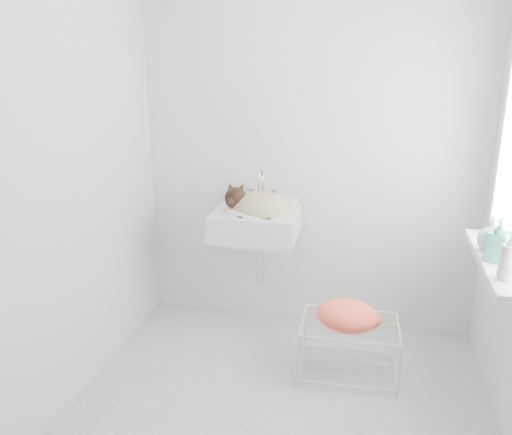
% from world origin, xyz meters
% --- Properties ---
extents(floor, '(2.20, 2.00, 0.02)m').
position_xyz_m(floor, '(0.00, 0.00, 0.00)').
color(floor, '#B1B6BB').
rests_on(floor, ground).
extents(back_wall, '(2.20, 0.02, 2.50)m').
position_xyz_m(back_wall, '(0.00, 1.00, 1.25)').
color(back_wall, silver).
rests_on(back_wall, ground).
extents(left_wall, '(0.02, 2.00, 2.50)m').
position_xyz_m(left_wall, '(-1.10, 0.00, 1.25)').
color(left_wall, silver).
rests_on(left_wall, ground).
extents(windowsill, '(0.16, 0.88, 0.04)m').
position_xyz_m(windowsill, '(1.01, 0.20, 0.83)').
color(windowsill, white).
rests_on(windowsill, right_wall).
extents(sink, '(0.53, 0.46, 0.21)m').
position_xyz_m(sink, '(-0.30, 0.74, 0.85)').
color(sink, white).
rests_on(sink, back_wall).
extents(faucet, '(0.19, 0.13, 0.19)m').
position_xyz_m(faucet, '(-0.30, 0.92, 0.99)').
color(faucet, silver).
rests_on(faucet, sink).
extents(cat, '(0.43, 0.37, 0.25)m').
position_xyz_m(cat, '(-0.28, 0.72, 0.89)').
color(cat, tan).
rests_on(cat, sink).
extents(wire_rack, '(0.55, 0.40, 0.33)m').
position_xyz_m(wire_rack, '(0.33, 0.38, 0.15)').
color(wire_rack, silver).
rests_on(wire_rack, floor).
extents(towel, '(0.40, 0.32, 0.14)m').
position_xyz_m(towel, '(0.31, 0.33, 0.36)').
color(towel, orange).
rests_on(towel, wire_rack).
extents(bottle_a, '(0.10, 0.10, 0.19)m').
position_xyz_m(bottle_a, '(1.00, -0.06, 0.85)').
color(bottle_a, silver).
rests_on(bottle_a, windowsill).
extents(bottle_b, '(0.13, 0.13, 0.21)m').
position_xyz_m(bottle_b, '(1.00, 0.16, 0.85)').
color(bottle_b, '#2C706B').
rests_on(bottle_b, windowsill).
extents(bottle_c, '(0.14, 0.14, 0.17)m').
position_xyz_m(bottle_c, '(1.00, 0.31, 0.85)').
color(bottle_c, silver).
rests_on(bottle_c, windowsill).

